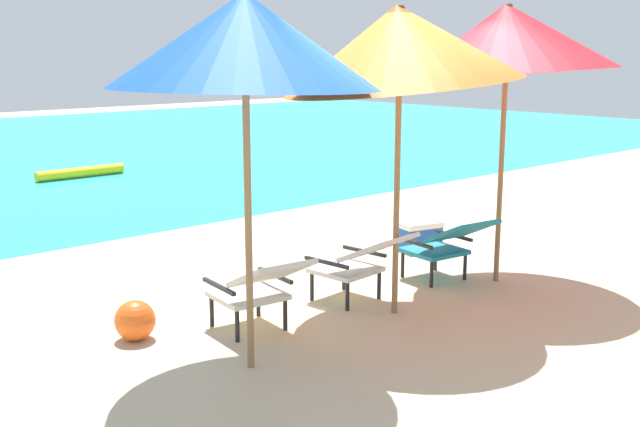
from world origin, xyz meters
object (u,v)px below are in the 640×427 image
at_px(lounge_chair_right, 447,242).
at_px(beach_umbrella_center, 400,46).
at_px(beach_ball, 135,320).
at_px(lounge_chair_left, 259,286).
at_px(lounge_chair_center, 361,260).
at_px(beach_umbrella_right, 507,40).
at_px(swim_buoy, 81,172).
at_px(beach_umbrella_left, 245,42).
at_px(cooler_box, 419,235).

relative_size(lounge_chair_right, beach_umbrella_center, 0.34).
height_order(lounge_chair_right, beach_umbrella_center, beach_umbrella_center).
bearing_deg(lounge_chair_right, beach_umbrella_center, -165.38).
xyz_separation_m(lounge_chair_right, beach_ball, (-2.99, 0.64, -0.25)).
xyz_separation_m(lounge_chair_left, lounge_chair_right, (2.20, -0.09, 0.00)).
relative_size(lounge_chair_center, beach_umbrella_right, 0.34).
bearing_deg(swim_buoy, beach_umbrella_center, -97.84).
xyz_separation_m(lounge_chair_left, beach_umbrella_left, (-0.44, -0.47, 1.86)).
xyz_separation_m(lounge_chair_left, beach_ball, (-0.79, 0.55, -0.25)).
xyz_separation_m(beach_ball, cooler_box, (3.78, 0.39, 0.00)).
relative_size(swim_buoy, lounge_chair_center, 1.74).
bearing_deg(beach_ball, beach_umbrella_right, -15.25).
relative_size(swim_buoy, lounge_chair_right, 1.71).
height_order(lounge_chair_left, cooler_box, lounge_chair_left).
height_order(beach_umbrella_center, cooler_box, beach_umbrella_center).
distance_m(swim_buoy, lounge_chair_left, 8.58).
xyz_separation_m(lounge_chair_right, beach_umbrella_left, (-2.64, -0.38, 1.86)).
xyz_separation_m(beach_umbrella_left, cooler_box, (3.43, 1.41, -2.10)).
height_order(beach_umbrella_left, beach_umbrella_right, beach_umbrella_right).
bearing_deg(cooler_box, beach_umbrella_right, -105.76).
xyz_separation_m(swim_buoy, lounge_chair_left, (-2.37, -8.24, 0.31)).
bearing_deg(beach_ball, cooler_box, 5.86).
relative_size(lounge_chair_center, beach_umbrella_center, 0.34).
xyz_separation_m(lounge_chair_left, beach_umbrella_center, (1.18, -0.36, 1.84)).
relative_size(beach_umbrella_left, cooler_box, 4.86).
bearing_deg(cooler_box, beach_umbrella_left, -157.66).
bearing_deg(lounge_chair_center, lounge_chair_left, -179.57).
xyz_separation_m(beach_umbrella_center, cooler_box, (1.80, 1.29, -2.08)).
bearing_deg(beach_umbrella_right, lounge_chair_center, 165.39).
distance_m(lounge_chair_left, beach_umbrella_center, 2.21).
bearing_deg(beach_umbrella_right, beach_umbrella_center, 179.12).
xyz_separation_m(swim_buoy, beach_umbrella_center, (-1.18, -8.60, 2.14)).
bearing_deg(beach_ball, swim_buoy, 67.69).
bearing_deg(beach_umbrella_left, beach_umbrella_center, 4.04).
height_order(lounge_chair_left, beach_ball, lounge_chair_left).
distance_m(beach_umbrella_right, beach_ball, 4.13).
relative_size(lounge_chair_right, beach_umbrella_right, 0.35).
bearing_deg(lounge_chair_left, beach_ball, 145.07).
height_order(swim_buoy, cooler_box, cooler_box).
relative_size(beach_umbrella_right, beach_ball, 8.53).
bearing_deg(lounge_chair_right, lounge_chair_left, 177.64).
bearing_deg(lounge_chair_right, swim_buoy, 88.85).
bearing_deg(cooler_box, lounge_chair_center, -153.37).
bearing_deg(lounge_chair_right, beach_umbrella_right, -34.60).
xyz_separation_m(lounge_chair_right, beach_umbrella_center, (-1.02, -0.27, 1.84)).
bearing_deg(beach_umbrella_right, lounge_chair_left, 171.79).
bearing_deg(lounge_chair_center, beach_umbrella_left, -163.07).
relative_size(lounge_chair_right, beach_ball, 2.94).
bearing_deg(beach_umbrella_center, beach_ball, 155.33).
bearing_deg(beach_ball, beach_umbrella_left, -71.09).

